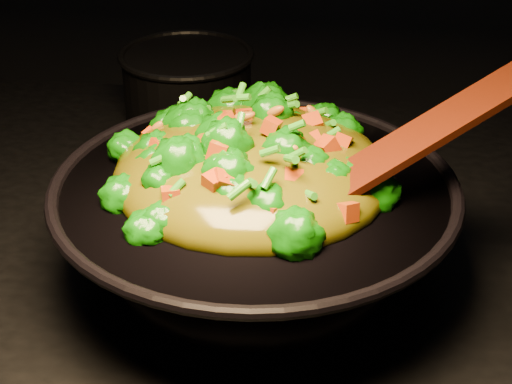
# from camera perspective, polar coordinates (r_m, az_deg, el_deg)

# --- Properties ---
(wok) EXTENTS (0.61, 0.61, 0.13)m
(wok) POSITION_cam_1_polar(r_m,az_deg,el_deg) (0.95, -0.09, -2.92)
(wok) COLOR black
(wok) RESTS_ON stovetop
(stir_fry) EXTENTS (0.43, 0.43, 0.11)m
(stir_fry) POSITION_cam_1_polar(r_m,az_deg,el_deg) (0.91, -0.32, 4.18)
(stir_fry) COLOR #106807
(stir_fry) RESTS_ON wok
(spatula) EXTENTS (0.32, 0.22, 0.14)m
(spatula) POSITION_cam_1_polar(r_m,az_deg,el_deg) (0.88, 10.48, 3.13)
(spatula) COLOR #3B1706
(spatula) RESTS_ON wok
(back_pot) EXTENTS (0.29, 0.29, 0.12)m
(back_pot) POSITION_cam_1_polar(r_m,az_deg,el_deg) (1.36, -5.00, 7.70)
(back_pot) COLOR black
(back_pot) RESTS_ON stovetop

